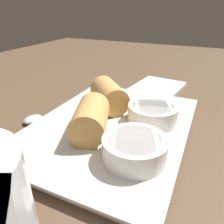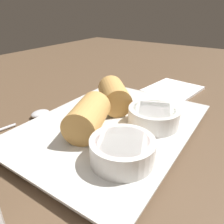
% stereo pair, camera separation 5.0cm
% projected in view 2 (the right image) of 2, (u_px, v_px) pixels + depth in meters
% --- Properties ---
extents(table_surface, '(1.80, 1.40, 0.02)m').
position_uv_depth(table_surface, '(102.00, 132.00, 0.38)').
color(table_surface, brown).
rests_on(table_surface, ground).
extents(serving_plate, '(0.32, 0.24, 0.01)m').
position_uv_depth(serving_plate, '(112.00, 127.00, 0.36)').
color(serving_plate, silver).
rests_on(serving_plate, table_surface).
extents(roll_front_left, '(0.10, 0.08, 0.05)m').
position_uv_depth(roll_front_left, '(89.00, 115.00, 0.33)').
color(roll_front_left, '#DBA356').
rests_on(roll_front_left, serving_plate).
extents(roll_front_right, '(0.10, 0.09, 0.05)m').
position_uv_depth(roll_front_right, '(114.00, 94.00, 0.40)').
color(roll_front_right, '#DBA356').
rests_on(roll_front_right, serving_plate).
extents(dipping_bowl_near, '(0.08, 0.08, 0.03)m').
position_uv_depth(dipping_bowl_near, '(154.00, 116.00, 0.35)').
color(dipping_bowl_near, white).
rests_on(dipping_bowl_near, serving_plate).
extents(dipping_bowl_far, '(0.08, 0.08, 0.03)m').
position_uv_depth(dipping_bowl_far, '(122.00, 149.00, 0.27)').
color(dipping_bowl_far, white).
rests_on(dipping_bowl_far, serving_plate).
extents(spoon, '(0.17, 0.05, 0.01)m').
position_uv_depth(spoon, '(31.00, 117.00, 0.39)').
color(spoon, silver).
rests_on(spoon, table_surface).
extents(napkin, '(0.14, 0.12, 0.01)m').
position_uv_depth(napkin, '(173.00, 89.00, 0.53)').
color(napkin, white).
rests_on(napkin, table_surface).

